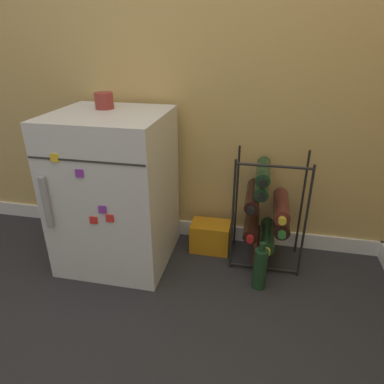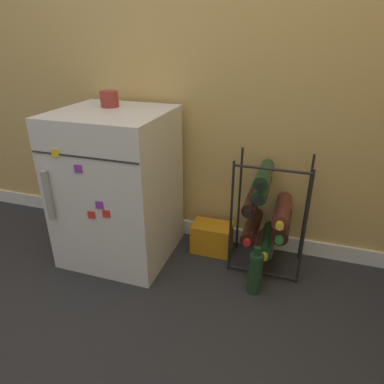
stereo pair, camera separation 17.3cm
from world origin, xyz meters
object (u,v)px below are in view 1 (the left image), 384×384
Objects in this scene: soda_box at (210,236)px; mini_fridge at (115,190)px; fridge_top_cup at (104,101)px; loose_bottle_floor at (260,268)px; wine_rack at (266,213)px.

mini_fridge is at bearing -161.71° from soda_box.
loose_bottle_floor is at bearing -13.65° from fridge_top_cup.
mini_fridge is at bearing -58.73° from fridge_top_cup.
soda_box is at bearing 7.91° from fridge_top_cup.
loose_bottle_floor is at bearing -8.44° from mini_fridge.
fridge_top_cup is 1.10m from loose_bottle_floor.
fridge_top_cup is at bearing -172.09° from soda_box.
wine_rack is 0.98m from fridge_top_cup.
soda_box is (-0.29, 0.04, -0.21)m from wine_rack.
loose_bottle_floor is (0.28, -0.27, 0.03)m from soda_box.
fridge_top_cup is at bearing -177.66° from wine_rack.
mini_fridge reaches higher than soda_box.
fridge_top_cup is at bearing 121.27° from mini_fridge.
wine_rack reaches higher than soda_box.
wine_rack is 0.29m from loose_bottle_floor.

